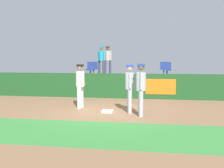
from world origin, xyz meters
name	(u,v)px	position (x,y,z in m)	size (l,w,h in m)	color
ground_plane	(108,112)	(0.00, 0.00, 0.00)	(60.00, 60.00, 0.00)	#846042
grass_foreground_strip	(87,132)	(0.00, -3.19, 0.00)	(18.00, 2.80, 0.01)	#388438
first_base	(108,111)	(-0.02, -0.07, 0.04)	(0.40, 0.40, 0.08)	white
player_fielder_home	(80,83)	(-1.31, 0.71, 1.04)	(0.36, 0.56, 1.81)	white
player_runner_visitor	(130,85)	(0.82, 0.03, 1.05)	(0.40, 0.50, 1.81)	#9EA3AD
player_coach_visitor	(141,86)	(1.28, -0.55, 1.08)	(0.40, 0.52, 1.86)	#9EA3AD
field_wall	(123,86)	(0.01, 4.01, 0.64)	(18.00, 0.26, 1.28)	#19471E
bleacher_platform	(128,84)	(0.00, 6.58, 0.51)	(18.00, 4.80, 1.03)	#59595E
seat_front_left	(91,68)	(-2.05, 5.45, 1.50)	(0.45, 0.44, 0.84)	#4C4C51
seat_back_left	(93,67)	(-2.32, 7.25, 1.50)	(0.48, 0.44, 0.84)	#4C4C51
seat_back_right	(164,68)	(2.11, 7.25, 1.50)	(0.45, 0.44, 0.84)	#4C4C51
seat_front_right	(167,69)	(2.28, 5.45, 1.50)	(0.45, 0.44, 0.84)	#4C4C51
spectator_hooded	(108,58)	(-1.61, 8.37, 2.10)	(0.50, 0.44, 1.84)	#33384C
spectator_capped	(101,58)	(-1.99, 8.10, 2.09)	(0.49, 0.44, 1.84)	#33384C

